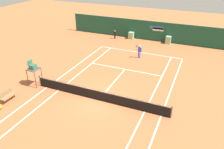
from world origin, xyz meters
TOP-DOWN VIEW (x-y plane):
  - ground_plane at (-0.00, 0.58)m, footprint 80.00×80.00m
  - tennis_net at (0.00, 0.00)m, footprint 12.10×0.10m
  - sponsor_back_wall at (-0.00, 16.97)m, footprint 25.00×1.02m
  - umpire_chair at (-6.56, -0.01)m, footprint 1.00×1.00m
  - player_bench at (-6.92, -3.01)m, footprint 0.54×1.34m
  - player_on_baseline at (0.45, 9.97)m, footprint 0.59×0.68m
  - ball_kid_centre_post at (-4.99, 15.49)m, footprint 0.42×0.19m
  - tennis_ball_near_service_line at (3.75, 5.15)m, footprint 0.07×0.07m
  - tennis_ball_by_sideline at (0.03, 6.25)m, footprint 0.07×0.07m

SIDE VIEW (x-z plane):
  - ground_plane at x=0.00m, z-range 0.00..0.01m
  - tennis_ball_near_service_line at x=3.75m, z-range 0.00..0.07m
  - tennis_ball_by_sideline at x=0.03m, z-range 0.00..0.07m
  - player_bench at x=-6.92m, z-range 0.07..0.95m
  - tennis_net at x=0.00m, z-range -0.02..1.05m
  - ball_kid_centre_post at x=-4.99m, z-range 0.10..1.36m
  - player_on_baseline at x=0.45m, z-range 0.05..1.86m
  - sponsor_back_wall at x=0.00m, z-range -0.05..2.72m
  - umpire_chair at x=-6.56m, z-range 0.44..2.92m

